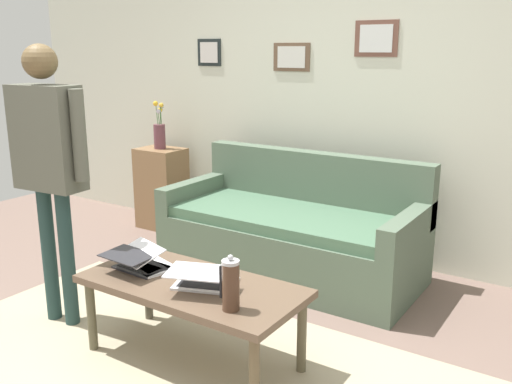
% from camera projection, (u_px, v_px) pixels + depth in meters
% --- Properties ---
extents(ground_plane, '(7.68, 7.68, 0.00)m').
position_uv_depth(ground_plane, '(165.00, 372.00, 2.93)').
color(ground_plane, '#755E53').
extents(area_rug, '(3.11, 1.63, 0.01)m').
position_uv_depth(area_rug, '(182.00, 367.00, 2.97)').
color(area_rug, tan).
rests_on(area_rug, ground_plane).
extents(back_wall, '(7.04, 0.11, 2.70)m').
position_uv_depth(back_wall, '(349.00, 88.00, 4.38)').
color(back_wall, beige).
rests_on(back_wall, ground_plane).
extents(couch, '(1.88, 0.86, 0.88)m').
position_uv_depth(couch, '(293.00, 234.00, 4.17)').
color(couch, '#526450').
rests_on(couch, ground_plane).
extents(coffee_table, '(1.20, 0.56, 0.45)m').
position_uv_depth(coffee_table, '(192.00, 291.00, 2.95)').
color(coffee_table, brown).
rests_on(coffee_table, ground_plane).
extents(laptop_left, '(0.34, 0.34, 0.14)m').
position_uv_depth(laptop_left, '(147.00, 261.00, 3.12)').
color(laptop_left, silver).
rests_on(laptop_left, coffee_table).
extents(laptop_center, '(0.41, 0.41, 0.12)m').
position_uv_depth(laptop_center, '(203.00, 280.00, 2.86)').
color(laptop_center, silver).
rests_on(laptop_center, coffee_table).
extents(laptop_right, '(0.30, 0.31, 0.11)m').
position_uv_depth(laptop_right, '(137.00, 263.00, 3.09)').
color(laptop_right, '#28282D').
rests_on(laptop_right, coffee_table).
extents(french_press, '(0.10, 0.08, 0.28)m').
position_uv_depth(french_press, '(231.00, 285.00, 2.60)').
color(french_press, '#4C3323').
rests_on(french_press, coffee_table).
extents(side_shelf, '(0.42, 0.32, 0.75)m').
position_uv_depth(side_shelf, '(162.00, 188.00, 5.24)').
color(side_shelf, olive).
rests_on(side_shelf, ground_plane).
extents(flower_vase, '(0.11, 0.11, 0.44)m').
position_uv_depth(flower_vase, '(160.00, 133.00, 5.11)').
color(flower_vase, brown).
rests_on(flower_vase, side_shelf).
extents(person_standing, '(0.59, 0.23, 1.68)m').
position_uv_depth(person_standing, '(48.00, 151.00, 3.23)').
color(person_standing, '#253E3C').
rests_on(person_standing, ground_plane).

